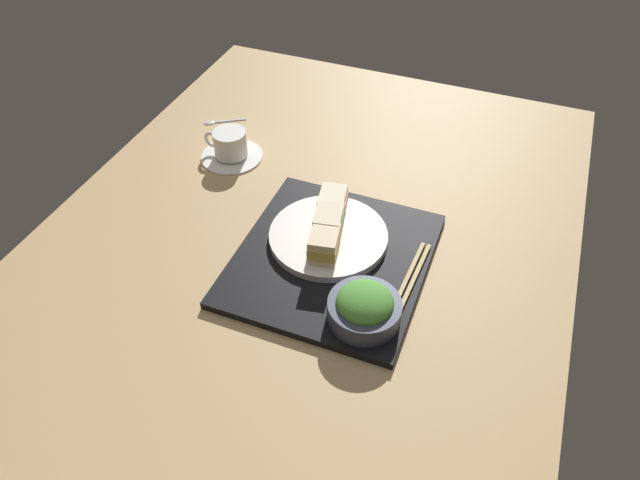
{
  "coord_description": "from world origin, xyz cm",
  "views": [
    {
      "loc": [
        -73.05,
        -32.67,
        78.74
      ],
      "look_at": [
        -2.01,
        -4.99,
        5.0
      ],
      "focal_mm": 33.16,
      "sensor_mm": 36.0,
      "label": 1
    }
  ],
  "objects_px": {
    "sandwich_plate": "(328,236)",
    "salad_bowl": "(364,307)",
    "sandwich_middle": "(329,223)",
    "teaspoon": "(215,121)",
    "sandwich_far": "(333,204)",
    "chopsticks_pair": "(410,279)",
    "coffee_cup": "(230,147)",
    "sandwich_near": "(324,244)"
  },
  "relations": [
    {
      "from": "teaspoon",
      "to": "sandwich_near",
      "type": "bearing_deg",
      "value": -130.07
    },
    {
      "from": "sandwich_plate",
      "to": "sandwich_middle",
      "type": "xyz_separation_m",
      "value": [
        0.0,
        -0.0,
        0.03
      ]
    },
    {
      "from": "chopsticks_pair",
      "to": "salad_bowl",
      "type": "bearing_deg",
      "value": 155.36
    },
    {
      "from": "sandwich_middle",
      "to": "coffee_cup",
      "type": "height_order",
      "value": "sandwich_middle"
    },
    {
      "from": "sandwich_far",
      "to": "coffee_cup",
      "type": "relative_size",
      "value": 0.55
    },
    {
      "from": "teaspoon",
      "to": "sandwich_plate",
      "type": "bearing_deg",
      "value": -126.26
    },
    {
      "from": "sandwich_plate",
      "to": "sandwich_middle",
      "type": "bearing_deg",
      "value": -45.0
    },
    {
      "from": "salad_bowl",
      "to": "coffee_cup",
      "type": "bearing_deg",
      "value": 51.26
    },
    {
      "from": "salad_bowl",
      "to": "coffee_cup",
      "type": "height_order",
      "value": "salad_bowl"
    },
    {
      "from": "sandwich_far",
      "to": "chopsticks_pair",
      "type": "bearing_deg",
      "value": -118.33
    },
    {
      "from": "sandwich_far",
      "to": "salad_bowl",
      "type": "xyz_separation_m",
      "value": [
        -0.21,
        -0.13,
        -0.01
      ]
    },
    {
      "from": "sandwich_far",
      "to": "coffee_cup",
      "type": "height_order",
      "value": "sandwich_far"
    },
    {
      "from": "sandwich_near",
      "to": "sandwich_middle",
      "type": "bearing_deg",
      "value": 12.75
    },
    {
      "from": "sandwich_plate",
      "to": "chopsticks_pair",
      "type": "bearing_deg",
      "value": -104.8
    },
    {
      "from": "sandwich_far",
      "to": "sandwich_near",
      "type": "bearing_deg",
      "value": -167.25
    },
    {
      "from": "sandwich_near",
      "to": "chopsticks_pair",
      "type": "bearing_deg",
      "value": -86.99
    },
    {
      "from": "sandwich_plate",
      "to": "chopsticks_pair",
      "type": "xyz_separation_m",
      "value": [
        -0.05,
        -0.17,
        -0.0
      ]
    },
    {
      "from": "sandwich_middle",
      "to": "coffee_cup",
      "type": "distance_m",
      "value": 0.36
    },
    {
      "from": "salad_bowl",
      "to": "teaspoon",
      "type": "distance_m",
      "value": 0.69
    },
    {
      "from": "salad_bowl",
      "to": "chopsticks_pair",
      "type": "distance_m",
      "value": 0.12
    },
    {
      "from": "sandwich_middle",
      "to": "teaspoon",
      "type": "bearing_deg",
      "value": 53.74
    },
    {
      "from": "sandwich_far",
      "to": "teaspoon",
      "type": "relative_size",
      "value": 0.81
    },
    {
      "from": "sandwich_far",
      "to": "chopsticks_pair",
      "type": "relative_size",
      "value": 0.4
    },
    {
      "from": "sandwich_near",
      "to": "chopsticks_pair",
      "type": "relative_size",
      "value": 0.41
    },
    {
      "from": "sandwich_plate",
      "to": "chopsticks_pair",
      "type": "distance_m",
      "value": 0.18
    },
    {
      "from": "sandwich_middle",
      "to": "sandwich_far",
      "type": "height_order",
      "value": "same"
    },
    {
      "from": "sandwich_middle",
      "to": "sandwich_far",
      "type": "xyz_separation_m",
      "value": [
        0.05,
        0.01,
        -0.0
      ]
    },
    {
      "from": "sandwich_plate",
      "to": "salad_bowl",
      "type": "xyz_separation_m",
      "value": [
        -0.15,
        -0.12,
        0.02
      ]
    },
    {
      "from": "sandwich_plate",
      "to": "coffee_cup",
      "type": "height_order",
      "value": "coffee_cup"
    },
    {
      "from": "sandwich_plate",
      "to": "sandwich_far",
      "type": "distance_m",
      "value": 0.06
    },
    {
      "from": "coffee_cup",
      "to": "teaspoon",
      "type": "relative_size",
      "value": 1.47
    },
    {
      "from": "chopsticks_pair",
      "to": "coffee_cup",
      "type": "distance_m",
      "value": 0.53
    },
    {
      "from": "sandwich_near",
      "to": "coffee_cup",
      "type": "distance_m",
      "value": 0.4
    },
    {
      "from": "sandwich_middle",
      "to": "teaspoon",
      "type": "height_order",
      "value": "sandwich_middle"
    },
    {
      "from": "sandwich_near",
      "to": "chopsticks_pair",
      "type": "distance_m",
      "value": 0.16
    },
    {
      "from": "sandwich_near",
      "to": "sandwich_middle",
      "type": "height_order",
      "value": "sandwich_middle"
    },
    {
      "from": "teaspoon",
      "to": "sandwich_middle",
      "type": "bearing_deg",
      "value": -126.26
    },
    {
      "from": "coffee_cup",
      "to": "teaspoon",
      "type": "xyz_separation_m",
      "value": [
        0.11,
        0.1,
        -0.02
      ]
    },
    {
      "from": "sandwich_middle",
      "to": "coffee_cup",
      "type": "xyz_separation_m",
      "value": [
        0.19,
        0.3,
        -0.03
      ]
    },
    {
      "from": "sandwich_middle",
      "to": "teaspoon",
      "type": "relative_size",
      "value": 0.82
    },
    {
      "from": "sandwich_near",
      "to": "sandwich_middle",
      "type": "distance_m",
      "value": 0.05
    },
    {
      "from": "salad_bowl",
      "to": "coffee_cup",
      "type": "xyz_separation_m",
      "value": [
        0.34,
        0.42,
        -0.02
      ]
    }
  ]
}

